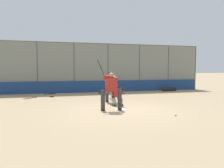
{
  "coord_description": "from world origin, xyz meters",
  "views": [
    {
      "loc": [
        2.81,
        8.99,
        1.75
      ],
      "look_at": [
        0.14,
        -1.0,
        1.05
      ],
      "focal_mm": 35.0,
      "sensor_mm": 36.0,
      "label": 1
    }
  ],
  "objects": [
    {
      "name": "spare_bat_by_padding",
      "position": [
        -0.36,
        -6.36,
        0.03
      ],
      "size": [
        0.1,
        0.87,
        0.07
      ],
      "rotation": [
        0.0,
        0.0,
        4.66
      ],
      "color": "black",
      "rests_on": "ground_plane"
    },
    {
      "name": "baseball_loose",
      "position": [
        -1.59,
        1.8,
        0.04
      ],
      "size": [
        0.07,
        0.07,
        0.07
      ],
      "primitive_type": "sphere",
      "color": "white",
      "rests_on": "ground_plane"
    },
    {
      "name": "equipment_bag_dugout_side",
      "position": [
        -6.17,
        -6.75,
        0.15
      ],
      "size": [
        1.35,
        0.29,
        0.29
      ],
      "color": "black",
      "rests_on": "ground_plane"
    },
    {
      "name": "backstop_fence",
      "position": [
        0.0,
        -7.6,
        1.97
      ],
      "size": [
        18.46,
        0.08,
        3.76
      ],
      "color": "#515651",
      "rests_on": "ground_plane"
    },
    {
      "name": "spare_bat_third_base_side",
      "position": [
        -1.9,
        -5.78,
        0.03
      ],
      "size": [
        0.24,
        0.79,
        0.07
      ],
      "rotation": [
        0.0,
        0.0,
        1.81
      ],
      "color": "black",
      "rests_on": "ground_plane"
    },
    {
      "name": "ground_plane",
      "position": [
        0.0,
        0.0,
        0.0
      ],
      "size": [
        160.0,
        160.0,
        0.0
      ],
      "primitive_type": "plane",
      "color": "tan"
    },
    {
      "name": "home_plate_marker",
      "position": [
        0.0,
        0.0,
        0.01
      ],
      "size": [
        0.43,
        0.43,
        0.01
      ],
      "primitive_type": "cube",
      "color": "white",
      "rests_on": "ground_plane"
    },
    {
      "name": "catcher_behind_plate",
      "position": [
        -0.12,
        -1.11,
        0.56
      ],
      "size": [
        0.6,
        0.7,
        1.09
      ],
      "rotation": [
        0.0,
        0.0,
        0.11
      ],
      "color": "gray",
      "rests_on": "ground_plane"
    },
    {
      "name": "spare_bat_near_backstop",
      "position": [
        4.28,
        -4.73,
        0.03
      ],
      "size": [
        0.71,
        0.56,
        0.07
      ],
      "rotation": [
        0.0,
        0.0,
        0.66
      ],
      "color": "black",
      "rests_on": "ground_plane"
    },
    {
      "name": "fielding_glove_on_dirt",
      "position": [
        2.95,
        -5.2,
        0.05
      ],
      "size": [
        0.31,
        0.23,
        0.11
      ],
      "color": "#56331E",
      "rests_on": "ground_plane"
    },
    {
      "name": "spare_bat_first_base_side",
      "position": [
        2.99,
        -6.82,
        0.03
      ],
      "size": [
        0.82,
        0.31,
        0.07
      ],
      "rotation": [
        0.0,
        0.0,
        3.46
      ],
      "color": "black",
      "rests_on": "ground_plane"
    },
    {
      "name": "batter_at_plate",
      "position": [
        0.47,
        0.08,
        0.88
      ],
      "size": [
        0.97,
        0.71,
        2.18
      ],
      "rotation": [
        0.0,
        0.0,
        -0.13
      ],
      "color": "#333333",
      "rests_on": "ground_plane"
    },
    {
      "name": "bleachers_beyond",
      "position": [
        -0.98,
        -9.75,
        0.38
      ],
      "size": [
        12.87,
        1.95,
        1.16
      ],
      "color": "slate",
      "rests_on": "ground_plane"
    },
    {
      "name": "umpire_home",
      "position": [
        -0.12,
        -2.25,
        0.86
      ],
      "size": [
        0.66,
        0.39,
        1.61
      ],
      "rotation": [
        0.0,
        0.0,
        -0.0
      ],
      "color": "#333333",
      "rests_on": "ground_plane"
    },
    {
      "name": "padding_wall",
      "position": [
        0.0,
        -7.5,
        0.43
      ],
      "size": [
        18.02,
        0.18,
        0.86
      ],
      "primitive_type": "cube",
      "color": "navy",
      "rests_on": "ground_plane"
    }
  ]
}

